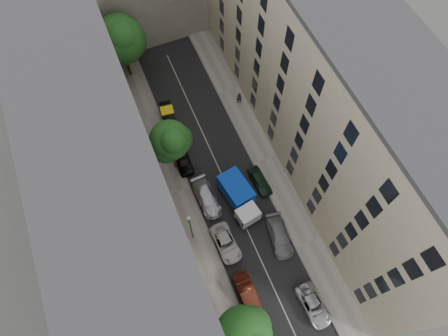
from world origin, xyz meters
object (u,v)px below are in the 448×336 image
tree_near (245,336)px  car_left_4 (183,159)px  car_left_3 (207,198)px  car_left_1 (247,293)px  tree_mid (171,142)px  car_right_0 (313,306)px  car_left_2 (226,243)px  car_left_0 (257,331)px  car_left_5 (168,115)px  lamp_post (190,226)px  tree_far (121,41)px  tarp_truck (239,197)px  car_right_2 (260,181)px  pedestrian (239,98)px  car_right_1 (279,236)px

tree_near → car_left_4: bearing=86.3°
car_left_3 → tree_near: (-2.13, -14.91, 4.32)m
car_left_4 → tree_near: 21.00m
car_left_1 → tree_mid: tree_mid is taller
car_left_1 → car_right_0: bearing=-32.8°
car_right_0 → tree_mid: size_ratio=0.54×
car_left_2 → car_left_3: size_ratio=0.90×
car_left_0 → car_right_0: bearing=-7.1°
car_left_5 → car_left_1: bearing=-82.4°
car_left_4 → lamp_post: lamp_post is taller
tree_far → lamp_post: bearing=-90.7°
car_left_2 → car_left_4: bearing=91.4°
car_left_4 → tarp_truck: bearing=-58.2°
tree_far → lamp_post: tree_far is taller
tree_near → tree_mid: tree_mid is taller
car_left_1 → tree_far: size_ratio=0.48×
car_left_4 → car_left_5: bearing=88.7°
car_right_2 → tree_mid: tree_mid is taller
tree_far → car_left_0: bearing=-86.6°
car_left_1 → tree_far: bearing=94.7°
lamp_post → pedestrian: size_ratio=3.48×
tarp_truck → tree_mid: 9.59m
car_left_0 → lamp_post: bearing=94.9°
car_left_5 → tree_near: 27.56m
car_right_0 → tree_far: tree_far is taller
car_left_1 → car_left_5: bearing=90.8°
car_left_3 → car_right_0: bearing=-71.3°
car_right_0 → pedestrian: bearing=80.6°
car_left_2 → pedestrian: size_ratio=2.52×
car_left_5 → tree_near: tree_near is taller
tarp_truck → car_right_0: 13.43m
pedestrian → tree_near: bearing=90.4°
tarp_truck → tree_near: size_ratio=0.86×
car_left_3 → car_right_0: (5.60, -14.80, -0.11)m
car_right_1 → tree_mid: (-7.30, 12.38, 5.34)m
car_right_2 → tree_far: (-9.07, 20.96, 5.58)m
car_left_2 → car_right_0: (5.60, -9.20, -0.01)m
car_left_1 → car_left_4: size_ratio=1.05×
car_left_3 → car_right_1: (5.60, -7.12, -0.03)m
car_left_4 → car_right_0: bearing=-70.2°
car_right_0 → car_right_1: 7.68m
tarp_truck → tree_far: 23.42m
car_left_0 → tree_mid: 20.79m
car_left_2 → pedestrian: (8.74, 16.55, 0.43)m
car_left_4 → lamp_post: (-2.17, -9.08, 3.37)m
car_left_2 → car_right_2: size_ratio=1.19×
car_right_2 → tree_far: tree_far is taller
tree_mid → lamp_post: bearing=-98.3°
car_left_5 → pedestrian: bearing=-1.4°
car_right_1 → car_left_2: bearing=173.3°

